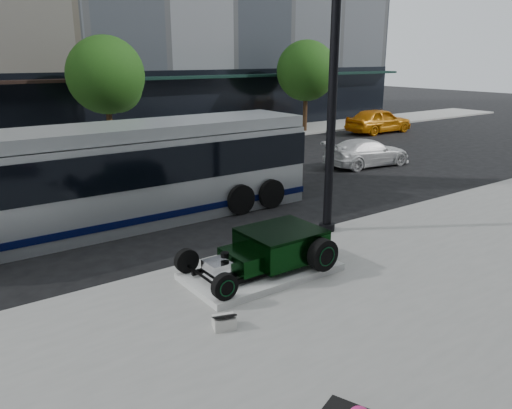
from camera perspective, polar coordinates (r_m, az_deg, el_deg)
ground at (r=14.91m, az=-2.49°, el=-2.26°), size 120.00×120.00×0.00m
sidewalk_far at (r=27.37m, az=-18.80°, el=5.72°), size 70.00×4.00×0.12m
street_trees at (r=26.45m, az=-16.52°, el=13.68°), size 29.80×3.80×5.70m
display_plinth at (r=11.25m, az=0.62°, el=-7.65°), size 3.40×1.80×0.15m
hot_rod at (r=11.24m, az=2.00°, el=-4.90°), size 3.22×2.00×0.81m
info_plaque at (r=9.20m, az=-3.65°, el=-13.21°), size 0.47×0.41×0.31m
lamppost at (r=13.42m, az=8.72°, el=12.11°), size 0.44×0.44×7.98m
transit_bus at (r=15.13m, az=-15.40°, el=3.29°), size 12.12×2.88×2.92m
white_sedan at (r=23.30m, az=12.60°, el=5.82°), size 4.37×2.15×1.22m
yellow_taxi at (r=33.75m, az=13.84°, el=9.30°), size 4.75×2.02×1.60m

